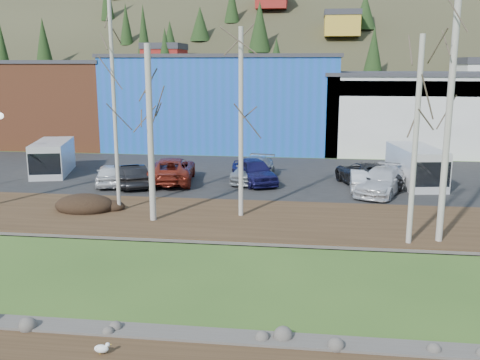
# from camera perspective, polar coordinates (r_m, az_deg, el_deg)

# --- Properties ---
(dirt_strip) EXTENTS (80.00, 1.80, 0.03)m
(dirt_strip) POSITION_cam_1_polar(r_m,az_deg,el_deg) (14.50, -0.30, -18.49)
(dirt_strip) COLOR #382616
(dirt_strip) RESTS_ON ground
(near_bank_rocks) EXTENTS (80.00, 0.80, 0.50)m
(near_bank_rocks) POSITION_cam_1_polar(r_m,az_deg,el_deg) (15.37, 0.22, -16.65)
(near_bank_rocks) COLOR #47423D
(near_bank_rocks) RESTS_ON ground
(river) EXTENTS (80.00, 8.00, 0.90)m
(river) POSITION_cam_1_polar(r_m,az_deg,el_deg) (19.04, 1.79, -10.73)
(river) COLOR black
(river) RESTS_ON ground
(far_bank_rocks) EXTENTS (80.00, 0.80, 0.46)m
(far_bank_rocks) POSITION_cam_1_polar(r_m,az_deg,el_deg) (22.86, 2.81, -6.75)
(far_bank_rocks) COLOR #47423D
(far_bank_rocks) RESTS_ON ground
(far_bank) EXTENTS (80.00, 7.00, 0.15)m
(far_bank) POSITION_cam_1_polar(r_m,az_deg,el_deg) (25.88, 3.39, -4.31)
(far_bank) COLOR #382616
(far_bank) RESTS_ON ground
(parking_lot) EXTENTS (80.00, 14.00, 0.14)m
(parking_lot) POSITION_cam_1_polar(r_m,az_deg,el_deg) (36.06, 4.58, 0.40)
(parking_lot) COLOR black
(parking_lot) RESTS_ON ground
(building_brick) EXTENTS (16.32, 12.24, 7.80)m
(building_brick) POSITION_cam_1_polar(r_m,az_deg,el_deg) (55.66, -20.29, 7.83)
(building_brick) COLOR brown
(building_brick) RESTS_ON ground
(building_blue) EXTENTS (20.40, 12.24, 8.30)m
(building_blue) POSITION_cam_1_polar(r_m,az_deg,el_deg) (49.96, -1.47, 8.45)
(building_blue) COLOR #1650A9
(building_blue) RESTS_ON ground
(building_white) EXTENTS (18.36, 12.24, 6.80)m
(building_white) POSITION_cam_1_polar(r_m,az_deg,el_deg) (50.47, 19.33, 6.96)
(building_white) COLOR beige
(building_white) RESTS_ON ground
(hillside) EXTENTS (160.00, 72.00, 35.00)m
(hillside) POSITION_cam_1_polar(r_m,az_deg,el_deg) (94.81, 6.68, 18.22)
(hillside) COLOR #2E2C1B
(hillside) RESTS_ON ground
(seagull) EXTENTS (0.46, 0.22, 0.33)m
(seagull) POSITION_cam_1_polar(r_m,az_deg,el_deg) (15.02, -14.52, -17.00)
(seagull) COLOR gold
(seagull) RESTS_ON ground
(dirt_mound) EXTENTS (3.06, 2.16, 0.60)m
(dirt_mound) POSITION_cam_1_polar(r_m,az_deg,el_deg) (28.44, -16.25, -2.48)
(dirt_mound) COLOR black
(dirt_mound) RESTS_ON far_bank
(birch_1) EXTENTS (0.19, 0.19, 11.30)m
(birch_1) POSITION_cam_1_polar(r_m,az_deg,el_deg) (27.06, -13.31, 8.44)
(birch_1) COLOR beige
(birch_1) RESTS_ON far_bank
(birch_2) EXTENTS (0.29, 0.29, 8.21)m
(birch_2) POSITION_cam_1_polar(r_m,az_deg,el_deg) (25.14, -9.54, 4.81)
(birch_2) COLOR beige
(birch_2) RESTS_ON far_bank
(birch_3) EXTENTS (0.23, 0.23, 8.99)m
(birch_3) POSITION_cam_1_polar(r_m,az_deg,el_deg) (25.55, 0.10, 5.97)
(birch_3) COLOR beige
(birch_3) RESTS_ON far_bank
(birch_4) EXTENTS (0.22, 0.22, 8.44)m
(birch_4) POSITION_cam_1_polar(r_m,az_deg,el_deg) (22.59, 18.20, 3.83)
(birch_4) COLOR beige
(birch_4) RESTS_ON far_bank
(birch_5) EXTENTS (0.27, 0.27, 10.26)m
(birch_5) POSITION_cam_1_polar(r_m,az_deg,el_deg) (23.17, 21.36, 6.08)
(birch_5) COLOR beige
(birch_5) RESTS_ON far_bank
(car_0) EXTENTS (2.62, 4.15, 1.32)m
(car_0) POSITION_cam_1_polar(r_m,az_deg,el_deg) (33.89, -13.76, 0.58)
(car_0) COLOR white
(car_0) RESTS_ON parking_lot
(car_1) EXTENTS (3.18, 4.25, 1.34)m
(car_1) POSITION_cam_1_polar(r_m,az_deg,el_deg) (33.32, -11.97, 0.49)
(car_1) COLOR black
(car_1) RESTS_ON parking_lot
(car_2) EXTENTS (3.41, 6.00, 1.58)m
(car_2) POSITION_cam_1_polar(r_m,az_deg,el_deg) (33.92, -7.26, 1.07)
(car_2) COLOR maroon
(car_2) RESTS_ON parking_lot
(car_3) EXTENTS (2.78, 5.19, 1.43)m
(car_3) POSITION_cam_1_polar(r_m,az_deg,el_deg) (34.17, 1.43, 1.12)
(car_3) COLOR #9CA0A3
(car_3) RESTS_ON parking_lot
(car_4) EXTENTS (3.65, 4.95, 1.57)m
(car_4) POSITION_cam_1_polar(r_m,az_deg,el_deg) (33.37, 1.55, 0.97)
(car_4) COLOR #1B1952
(car_4) RESTS_ON parking_lot
(car_5) EXTENTS (1.45, 3.89, 1.27)m
(car_5) POSITION_cam_1_polar(r_m,az_deg,el_deg) (32.25, 12.87, -0.00)
(car_5) COLOR silver
(car_5) RESTS_ON parking_lot
(car_6) EXTENTS (4.04, 5.94, 1.51)m
(car_6) POSITION_cam_1_polar(r_m,az_deg,el_deg) (33.48, 13.29, 0.63)
(car_6) COLOR #262628
(car_6) RESTS_ON parking_lot
(car_7) EXTENTS (3.87, 5.47, 1.47)m
(car_7) POSITION_cam_1_polar(r_m,az_deg,el_deg) (31.73, 14.85, -0.11)
(car_7) COLOR silver
(car_7) RESTS_ON parking_lot
(car_8) EXTENTS (3.18, 4.25, 1.34)m
(car_8) POSITION_cam_1_polar(r_m,az_deg,el_deg) (33.20, -11.41, 0.47)
(car_8) COLOR black
(car_8) RESTS_ON parking_lot
(van_white) EXTENTS (3.03, 5.62, 2.34)m
(van_white) POSITION_cam_1_polar(r_m,az_deg,el_deg) (34.47, 18.36, 1.36)
(van_white) COLOR silver
(van_white) RESTS_ON parking_lot
(van_grey) EXTENTS (3.35, 5.43, 2.21)m
(van_grey) POSITION_cam_1_polar(r_m,az_deg,el_deg) (38.29, -19.42, 2.22)
(van_grey) COLOR silver
(van_grey) RESTS_ON parking_lot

